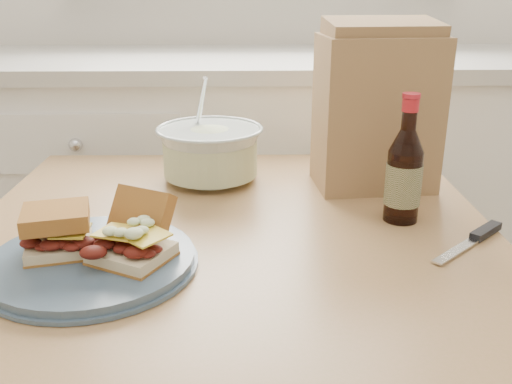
{
  "coord_description": "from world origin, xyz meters",
  "views": [
    {
      "loc": [
        -0.07,
        -0.05,
        1.15
      ],
      "look_at": [
        -0.05,
        0.8,
        0.83
      ],
      "focal_mm": 40.0,
      "sensor_mm": 36.0,
      "label": 1
    }
  ],
  "objects_px": {
    "plate": "(92,262)",
    "coleslaw_bowl": "(210,154)",
    "paper_bag": "(376,113)",
    "dining_table": "(232,289)",
    "beer_bottle": "(404,174)"
  },
  "relations": [
    {
      "from": "plate",
      "to": "coleslaw_bowl",
      "type": "xyz_separation_m",
      "value": [
        0.16,
        0.39,
        0.05
      ]
    },
    {
      "from": "plate",
      "to": "paper_bag",
      "type": "distance_m",
      "value": 0.62
    },
    {
      "from": "dining_table",
      "to": "paper_bag",
      "type": "distance_m",
      "value": 0.45
    },
    {
      "from": "dining_table",
      "to": "plate",
      "type": "height_order",
      "value": "plate"
    },
    {
      "from": "dining_table",
      "to": "paper_bag",
      "type": "relative_size",
      "value": 3.04
    },
    {
      "from": "plate",
      "to": "dining_table",
      "type": "bearing_deg",
      "value": 31.24
    },
    {
      "from": "plate",
      "to": "paper_bag",
      "type": "bearing_deg",
      "value": 35.72
    },
    {
      "from": "dining_table",
      "to": "plate",
      "type": "xyz_separation_m",
      "value": [
        -0.2,
        -0.12,
        0.12
      ]
    },
    {
      "from": "paper_bag",
      "to": "coleslaw_bowl",
      "type": "bearing_deg",
      "value": 169.09
    },
    {
      "from": "dining_table",
      "to": "paper_bag",
      "type": "height_order",
      "value": "paper_bag"
    },
    {
      "from": "dining_table",
      "to": "coleslaw_bowl",
      "type": "relative_size",
      "value": 4.15
    },
    {
      "from": "plate",
      "to": "paper_bag",
      "type": "relative_size",
      "value": 1.0
    },
    {
      "from": "beer_bottle",
      "to": "paper_bag",
      "type": "relative_size",
      "value": 0.75
    },
    {
      "from": "dining_table",
      "to": "plate",
      "type": "relative_size",
      "value": 3.04
    },
    {
      "from": "coleslaw_bowl",
      "to": "paper_bag",
      "type": "bearing_deg",
      "value": -6.2
    }
  ]
}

